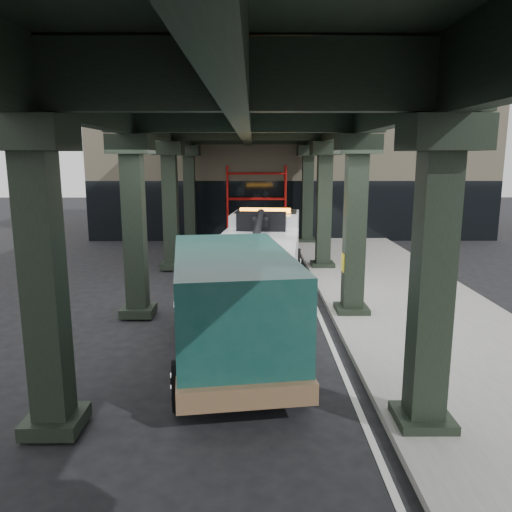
{
  "coord_description": "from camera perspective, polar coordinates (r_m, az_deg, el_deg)",
  "views": [
    {
      "loc": [
        -0.17,
        -11.47,
        4.4
      ],
      "look_at": [
        -0.09,
        2.2,
        1.7
      ],
      "focal_mm": 35.0,
      "sensor_mm": 36.0,
      "label": 1
    }
  ],
  "objects": [
    {
      "name": "ground",
      "position": [
        12.29,
        0.5,
        -9.81
      ],
      "size": [
        90.0,
        90.0,
        0.0
      ],
      "primitive_type": "plane",
      "color": "black",
      "rests_on": "ground"
    },
    {
      "name": "sidewalk",
      "position": [
        14.9,
        18.06,
        -6.27
      ],
      "size": [
        5.0,
        40.0,
        0.15
      ],
      "primitive_type": "cube",
      "color": "gray",
      "rests_on": "ground"
    },
    {
      "name": "lane_stripe",
      "position": [
        14.3,
        7.26,
        -6.82
      ],
      "size": [
        0.12,
        38.0,
        0.01
      ],
      "primitive_type": "cube",
      "color": "silver",
      "rests_on": "ground"
    },
    {
      "name": "viaduct",
      "position": [
        13.52,
        -1.35,
        15.67
      ],
      "size": [
        7.4,
        32.0,
        6.4
      ],
      "color": "black",
      "rests_on": "ground"
    },
    {
      "name": "building",
      "position": [
        31.55,
        3.68,
        10.43
      ],
      "size": [
        22.0,
        10.0,
        8.0
      ],
      "primitive_type": "cube",
      "color": "#C6B793",
      "rests_on": "ground"
    },
    {
      "name": "scaffolding",
      "position": [
        26.22,
        0.05,
        6.16
      ],
      "size": [
        3.08,
        0.88,
        4.0
      ],
      "color": "red",
      "rests_on": "ground"
    },
    {
      "name": "tow_truck",
      "position": [
        16.21,
        0.51,
        0.33
      ],
      "size": [
        3.22,
        8.64,
        2.77
      ],
      "rotation": [
        0.0,
        0.0,
        -0.11
      ],
      "color": "black",
      "rests_on": "ground"
    },
    {
      "name": "towed_van",
      "position": [
        10.75,
        -2.94,
        -5.32
      ],
      "size": [
        3.21,
        6.46,
        2.52
      ],
      "rotation": [
        0.0,
        0.0,
        0.14
      ],
      "color": "#12423D",
      "rests_on": "ground"
    }
  ]
}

